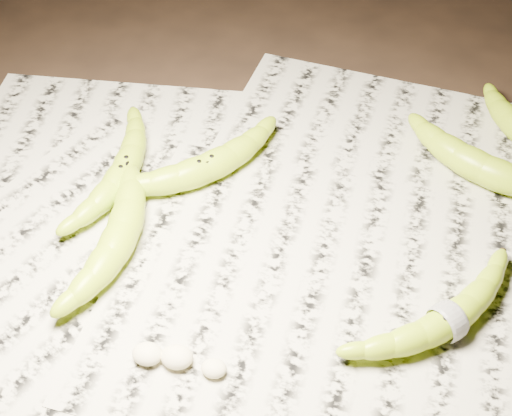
% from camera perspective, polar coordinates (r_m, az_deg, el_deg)
% --- Properties ---
extents(ground, '(3.00, 3.00, 0.00)m').
position_cam_1_polar(ground, '(0.82, -1.27, -4.34)').
color(ground, black).
rests_on(ground, ground).
extents(newspaper_patch, '(0.90, 0.70, 0.01)m').
position_cam_1_polar(newspaper_patch, '(0.84, 0.27, -2.67)').
color(newspaper_patch, '#B6B39C').
rests_on(newspaper_patch, ground).
extents(banana_left_a, '(0.07, 0.21, 0.04)m').
position_cam_1_polar(banana_left_a, '(0.91, -10.59, 3.09)').
color(banana_left_a, '#A4C218').
rests_on(banana_left_a, newspaper_patch).
extents(banana_left_b, '(0.07, 0.21, 0.04)m').
position_cam_1_polar(banana_left_b, '(0.83, -10.70, -1.73)').
color(banana_left_b, '#A4C218').
rests_on(banana_left_b, newspaper_patch).
extents(banana_center, '(0.20, 0.19, 0.04)m').
position_cam_1_polar(banana_center, '(0.89, -4.09, 3.35)').
color(banana_center, '#A4C218').
rests_on(banana_center, newspaper_patch).
extents(banana_taped, '(0.19, 0.18, 0.03)m').
position_cam_1_polar(banana_taped, '(0.77, 15.11, -8.61)').
color(banana_taped, '#A4C218').
rests_on(banana_taped, newspaper_patch).
extents(banana_upper_a, '(0.22, 0.16, 0.04)m').
position_cam_1_polar(banana_upper_a, '(0.93, 17.88, 3.12)').
color(banana_upper_a, '#A4C218').
rests_on(banana_upper_a, newspaper_patch).
extents(measuring_tape, '(0.03, 0.03, 0.04)m').
position_cam_1_polar(measuring_tape, '(0.77, 15.11, -8.61)').
color(measuring_tape, white).
rests_on(measuring_tape, newspaper_patch).
extents(flesh_chunk_a, '(0.03, 0.03, 0.02)m').
position_cam_1_polar(flesh_chunk_a, '(0.74, -6.38, -11.60)').
color(flesh_chunk_a, beige).
rests_on(flesh_chunk_a, newspaper_patch).
extents(flesh_chunk_b, '(0.03, 0.03, 0.02)m').
position_cam_1_polar(flesh_chunk_b, '(0.74, -8.71, -11.30)').
color(flesh_chunk_b, beige).
rests_on(flesh_chunk_b, newspaper_patch).
extents(flesh_chunk_c, '(0.03, 0.02, 0.02)m').
position_cam_1_polar(flesh_chunk_c, '(0.73, -3.41, -12.53)').
color(flesh_chunk_c, beige).
rests_on(flesh_chunk_c, newspaper_patch).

